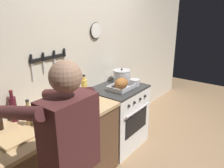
# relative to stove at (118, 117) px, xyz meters

# --- Properties ---
(wall_back) EXTENTS (6.00, 0.13, 2.60)m
(wall_back) POSITION_rel_stove_xyz_m (-0.22, 0.36, 0.85)
(wall_back) COLOR beige
(wall_back) RESTS_ON ground
(stove) EXTENTS (0.76, 0.67, 0.90)m
(stove) POSITION_rel_stove_xyz_m (0.00, 0.00, 0.00)
(stove) COLOR white
(stove) RESTS_ON ground
(person_cook) EXTENTS (0.51, 0.63, 1.66)m
(person_cook) POSITION_rel_stove_xyz_m (-1.53, -0.66, 0.50)
(person_cook) COLOR #4C566B
(person_cook) RESTS_ON ground
(roasting_pan) EXTENTS (0.35, 0.26, 0.16)m
(roasting_pan) POSITION_rel_stove_xyz_m (-0.04, -0.08, 0.52)
(roasting_pan) COLOR #B7B7BC
(roasting_pan) RESTS_ON stove
(stock_pot) EXTENTS (0.25, 0.25, 0.21)m
(stock_pot) POSITION_rel_stove_xyz_m (0.24, 0.11, 0.54)
(stock_pot) COLOR #B7B7BC
(stock_pot) RESTS_ON stove
(saucepan) EXTENTS (0.14, 0.14, 0.09)m
(saucepan) POSITION_rel_stove_xyz_m (0.21, -0.14, 0.50)
(saucepan) COLOR #B7B7BC
(saucepan) RESTS_ON stove
(cutting_board) EXTENTS (0.36, 0.24, 0.02)m
(cutting_board) POSITION_rel_stove_xyz_m (-1.56, -0.06, 0.46)
(cutting_board) COLOR tan
(cutting_board) RESTS_ON counter_block
(bottle_wine_red) EXTENTS (0.07, 0.07, 0.32)m
(bottle_wine_red) POSITION_rel_stove_xyz_m (-1.41, 0.25, 0.58)
(bottle_wine_red) COLOR #47141E
(bottle_wine_red) RESTS_ON counter_block
(bottle_cooking_oil) EXTENTS (0.08, 0.08, 0.28)m
(bottle_cooking_oil) POSITION_rel_stove_xyz_m (-0.52, 0.14, 0.57)
(bottle_cooking_oil) COLOR gold
(bottle_cooking_oil) RESTS_ON counter_block
(bottle_hot_sauce) EXTENTS (0.05, 0.05, 0.19)m
(bottle_hot_sauce) POSITION_rel_stove_xyz_m (-0.80, 0.09, 0.53)
(bottle_hot_sauce) COLOR red
(bottle_hot_sauce) RESTS_ON counter_block
(bottle_vinegar) EXTENTS (0.06, 0.06, 0.27)m
(bottle_vinegar) POSITION_rel_stove_xyz_m (-1.38, 0.04, 0.56)
(bottle_vinegar) COLOR #997F4C
(bottle_vinegar) RESTS_ON counter_block
(bottle_olive_oil) EXTENTS (0.07, 0.07, 0.30)m
(bottle_olive_oil) POSITION_rel_stove_xyz_m (-0.94, 0.06, 0.57)
(bottle_olive_oil) COLOR #385623
(bottle_olive_oil) RESTS_ON counter_block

